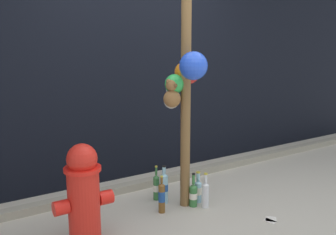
{
  "coord_description": "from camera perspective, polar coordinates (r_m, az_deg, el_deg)",
  "views": [
    {
      "loc": [
        -2.09,
        -2.38,
        1.55
      ],
      "look_at": [
        -0.25,
        0.44,
        0.91
      ],
      "focal_mm": 39.56,
      "sensor_mm": 36.0,
      "label": 1
    }
  ],
  "objects": [
    {
      "name": "fire_hydrant",
      "position": [
        3.08,
        -12.89,
        -11.23
      ],
      "size": [
        0.49,
        0.29,
        0.81
      ],
      "color": "red",
      "rests_on": "ground_plane"
    },
    {
      "name": "bottle_3",
      "position": [
        3.71,
        5.79,
        -11.57
      ],
      "size": [
        0.07,
        0.07,
        0.35
      ],
      "color": "silver",
      "rests_on": "ground_plane"
    },
    {
      "name": "bottle_4",
      "position": [
        3.83,
        4.64,
        -11.06
      ],
      "size": [
        0.08,
        0.08,
        0.32
      ],
      "color": "#93CCE0",
      "rests_on": "ground_plane"
    },
    {
      "name": "bottle_0",
      "position": [
        3.87,
        -1.82,
        -10.63
      ],
      "size": [
        0.06,
        0.06,
        0.36
      ],
      "color": "#337038",
      "rests_on": "ground_plane"
    },
    {
      "name": "ground_plane",
      "position": [
        3.52,
        7.65,
        -15.42
      ],
      "size": [
        14.0,
        14.0,
        0.0
      ],
      "primitive_type": "plane",
      "color": "#ADA899"
    },
    {
      "name": "litter_1",
      "position": [
        3.63,
        15.59,
        -14.82
      ],
      "size": [
        0.14,
        0.14,
        0.01
      ],
      "primitive_type": "cube",
      "rotation": [
        0.0,
        0.0,
        0.75
      ],
      "color": "silver",
      "rests_on": "ground_plane"
    },
    {
      "name": "litter_0",
      "position": [
        3.59,
        15.46,
        -15.1
      ],
      "size": [
        0.08,
        0.12,
        0.01
      ],
      "primitive_type": "cube",
      "rotation": [
        0.0,
        0.0,
        1.72
      ],
      "color": "silver",
      "rests_on": "ground_plane"
    },
    {
      "name": "curb_strip",
      "position": [
        4.31,
        -1.87,
        -9.73
      ],
      "size": [
        8.0,
        0.12,
        0.08
      ],
      "primitive_type": "cube",
      "color": "gray",
      "rests_on": "ground_plane"
    },
    {
      "name": "bottle_2",
      "position": [
        3.73,
        3.87,
        -11.75
      ],
      "size": [
        0.08,
        0.08,
        0.34
      ],
      "color": "#337038",
      "rests_on": "ground_plane"
    },
    {
      "name": "bottle_5",
      "position": [
        3.78,
        -0.61,
        -10.66
      ],
      "size": [
        0.08,
        0.08,
        0.39
      ],
      "color": "#93CCE0",
      "rests_on": "ground_plane"
    },
    {
      "name": "building_wall",
      "position": [
        4.47,
        -5.34,
        12.07
      ],
      "size": [
        10.0,
        0.2,
        3.31
      ],
      "color": "black",
      "rests_on": "ground_plane"
    },
    {
      "name": "bottle_1",
      "position": [
        3.58,
        -0.97,
        -12.14
      ],
      "size": [
        0.07,
        0.07,
        0.36
      ],
      "color": "brown",
      "rests_on": "ground_plane"
    },
    {
      "name": "memorial_post",
      "position": [
        3.47,
        2.65,
        10.06
      ],
      "size": [
        0.44,
        0.57,
        2.85
      ],
      "color": "brown",
      "rests_on": "ground_plane"
    }
  ]
}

